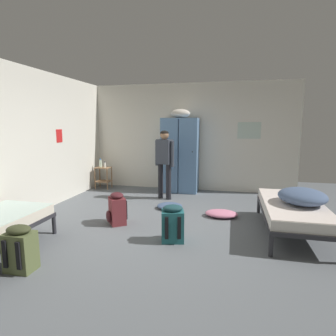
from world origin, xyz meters
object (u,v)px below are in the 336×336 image
Objects in this scene: bed_right at (293,209)px; person_traveler at (164,158)px; backpack_maroon at (117,209)px; clothes_pile_pink at (221,214)px; clothes_pile_denim at (170,206)px; backpack_olive at (21,249)px; bedding_heap at (302,196)px; backpack_teal at (173,224)px; locker_bank at (180,154)px; shelf_unit at (103,176)px; water_bottle at (100,163)px; lotion_bottle at (105,165)px.

bed_right is 1.22× the size of person_traveler.
clothes_pile_pink is at bearing 24.45° from backpack_maroon.
backpack_maroon is at bearing -155.55° from clothes_pile_pink.
bed_right reaches higher than clothes_pile_pink.
person_traveler is 1.18m from clothes_pile_denim.
bed_right is at bearing 30.49° from backpack_olive.
clothes_pile_pink is (-1.22, 0.57, -0.55)m from bedding_heap.
backpack_maroon is 1.29m from clothes_pile_denim.
backpack_teal is 0.93× the size of clothes_pile_pink.
clothes_pile_denim is at bearing 159.41° from bedding_heap.
clothes_pile_denim is at bearing 57.29° from backpack_maroon.
bedding_heap is (2.34, -2.35, -0.36)m from locker_bank.
shelf_unit reaches higher than clothes_pile_pink.
locker_bank reaches higher than water_bottle.
backpack_maroon is (-2.84, -0.27, -0.12)m from bed_right.
water_bottle reaches higher than backpack_teal.
backpack_maroon is at bearing -59.21° from shelf_unit.
clothes_pile_pink is at bearing 154.70° from bed_right.
shelf_unit is at bearing -14.04° from water_bottle.
lotion_bottle is 2.79m from backpack_maroon.
bed_right is 2.32m from clothes_pile_denim.
clothes_pile_pink is at bearing -14.89° from clothes_pile_denim.
backpack_teal is at bearing -73.13° from person_traveler.
bed_right is at bearing 5.34° from backpack_maroon.
bedding_heap is 1.46m from clothes_pile_pink.
clothes_pile_pink is at bearing -57.63° from locker_bank.
backpack_olive is (-1.07, -4.24, -0.71)m from locker_bank.
person_traveler is at bearing 76.13° from backpack_olive.
locker_bank is 3.76× the size of backpack_olive.
locker_bank is 3.26m from bed_right.
shelf_unit is 3.59m from clothes_pile_pink.
locker_bank is 4.43m from backpack_olive.
locker_bank reaches higher than clothes_pile_pink.
water_bottle is 3.71m from clothes_pile_pink.
lotion_bottle is at bearing 147.35° from clothes_pile_denim.
locker_bank is 2.15m from shelf_unit.
bed_right is at bearing -20.41° from clothes_pile_denim.
shelf_unit is at bearing 150.26° from lotion_bottle.
bedding_heap is 5.01m from water_bottle.
water_bottle is 0.41× the size of backpack_maroon.
bedding_heap is 3.92m from backpack_olive.
water_bottle is at bearing 148.02° from clothes_pile_denim.
backpack_teal is (0.69, -2.26, -0.68)m from person_traveler.
water_bottle is at bearing 121.95° from backpack_maroon.
bedding_heap is 4.64× the size of lotion_bottle.
backpack_teal is (2.53, -2.91, -0.09)m from shelf_unit.
shelf_unit reaches higher than bed_right.
water_bottle is at bearing 153.02° from clothes_pile_pink.
clothes_pile_denim is at bearing -87.09° from locker_bank.
locker_bank is at bearing 4.99° from lotion_bottle.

